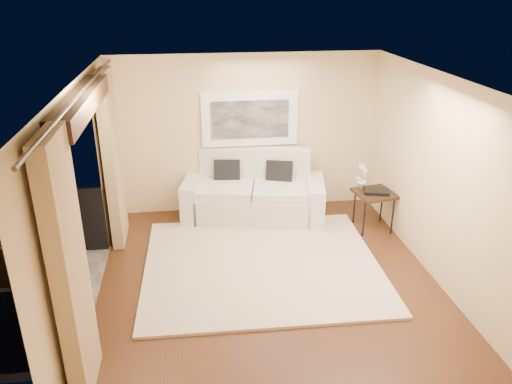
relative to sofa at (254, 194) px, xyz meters
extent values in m
plane|color=#4D2B16|center=(-0.08, -2.10, -0.40)|extent=(5.00, 5.00, 0.00)
plane|color=white|center=(-0.08, -2.10, 2.30)|extent=(5.00, 5.00, 0.00)
plane|color=beige|center=(-0.08, 0.40, 0.95)|extent=(4.50, 0.00, 4.50)
plane|color=beige|center=(-0.08, -4.60, 0.95)|extent=(4.50, 0.00, 4.50)
plane|color=beige|center=(2.17, -2.10, 0.95)|extent=(0.00, 5.00, 5.00)
plane|color=beige|center=(-2.33, -0.25, 0.95)|extent=(0.00, 2.70, 2.70)
plane|color=beige|center=(-2.33, -3.95, 0.95)|extent=(0.00, 2.70, 2.70)
plane|color=beige|center=(-2.33, -2.10, 2.15)|extent=(0.00, 2.40, 2.40)
cube|color=black|center=(-2.21, -2.10, 2.12)|extent=(0.28, 2.40, 0.22)
cube|color=#605B56|center=(-3.23, -2.10, -0.46)|extent=(1.80, 2.60, 0.12)
cube|color=black|center=(-3.23, -0.83, 0.10)|extent=(1.80, 0.06, 1.00)
cube|color=tan|center=(-2.19, -0.55, 0.92)|extent=(0.16, 0.75, 2.62)
cube|color=tan|center=(-2.19, -3.65, 0.92)|extent=(0.16, 0.75, 2.62)
cylinder|color=#4C473F|center=(-2.19, -2.10, 2.23)|extent=(0.04, 4.80, 0.04)
cube|color=white|center=(-0.02, 0.37, 1.22)|extent=(1.62, 0.05, 0.92)
cube|color=black|center=(-0.02, 0.33, 1.22)|extent=(1.30, 0.02, 0.64)
cube|color=beige|center=(-0.11, -1.66, -0.38)|extent=(3.38, 2.97, 0.04)
cube|color=silver|center=(-0.02, -0.08, -0.16)|extent=(2.05, 1.35, 0.47)
cube|color=silver|center=(0.06, 0.30, 0.27)|extent=(1.91, 0.61, 0.91)
cube|color=silver|center=(-1.03, 0.12, -0.05)|extent=(0.46, 1.04, 0.69)
cube|color=silver|center=(1.00, -0.28, -0.05)|extent=(0.46, 1.04, 0.69)
cube|color=silver|center=(-0.47, -0.03, 0.15)|extent=(1.05, 1.05, 0.16)
cube|color=silver|center=(0.43, -0.20, 0.15)|extent=(1.05, 1.05, 0.16)
cube|color=black|center=(-0.43, 0.23, 0.34)|extent=(0.47, 0.25, 0.46)
cube|color=black|center=(0.44, 0.05, 0.34)|extent=(0.49, 0.33, 0.46)
cube|color=black|center=(1.85, -0.75, 0.22)|extent=(0.69, 0.69, 0.04)
cylinder|color=black|center=(1.62, -0.98, -0.10)|extent=(0.03, 0.03, 0.60)
cylinder|color=black|center=(2.09, -0.98, -0.10)|extent=(0.03, 0.03, 0.60)
cylinder|color=black|center=(1.62, -0.51, -0.10)|extent=(0.03, 0.03, 0.60)
cylinder|color=black|center=(2.09, -0.51, -0.10)|extent=(0.03, 0.03, 0.60)
cube|color=black|center=(1.87, -0.77, 0.27)|extent=(0.44, 0.37, 0.05)
imported|color=white|center=(1.69, -0.57, 0.48)|extent=(0.29, 0.29, 0.46)
cube|color=black|center=(-3.02, -1.86, 0.37)|extent=(0.85, 0.85, 0.05)
cylinder|color=black|center=(-3.30, -2.13, -0.03)|extent=(0.04, 0.04, 0.73)
cylinder|color=black|center=(-2.75, -2.13, -0.03)|extent=(0.04, 0.04, 0.73)
cylinder|color=black|center=(-3.30, -1.59, -0.03)|extent=(0.04, 0.04, 0.73)
cylinder|color=black|center=(-2.75, -1.59, -0.03)|extent=(0.04, 0.04, 0.73)
cube|color=black|center=(-3.50, -1.70, 0.06)|extent=(0.53, 0.53, 0.05)
cylinder|color=black|center=(-3.28, -1.58, -0.18)|extent=(0.03, 0.03, 0.44)
cylinder|color=black|center=(-3.62, -1.49, -0.18)|extent=(0.03, 0.03, 0.44)
cylinder|color=black|center=(-3.38, -1.92, -0.18)|extent=(0.03, 0.03, 0.44)
cube|color=black|center=(-3.23, -2.50, 0.32)|extent=(0.44, 0.12, 0.57)
cylinder|color=black|center=(-3.12, -2.89, -0.18)|extent=(0.03, 0.03, 0.44)
cylinder|color=black|center=(-3.06, -2.55, -0.18)|extent=(0.03, 0.03, 0.44)
cylinder|color=white|center=(-3.22, -1.79, 0.49)|extent=(0.18, 0.18, 0.20)
cylinder|color=red|center=(-2.96, -1.77, 0.43)|extent=(0.06, 0.06, 0.07)
cylinder|color=silver|center=(-3.06, -2.07, 0.48)|extent=(0.04, 0.04, 0.18)
cylinder|color=white|center=(-2.85, -1.90, 0.45)|extent=(0.06, 0.06, 0.12)
cylinder|color=silver|center=(-2.81, -1.84, 0.45)|extent=(0.06, 0.06, 0.12)
camera|label=1|loc=(-1.05, -7.74, 3.36)|focal=35.00mm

